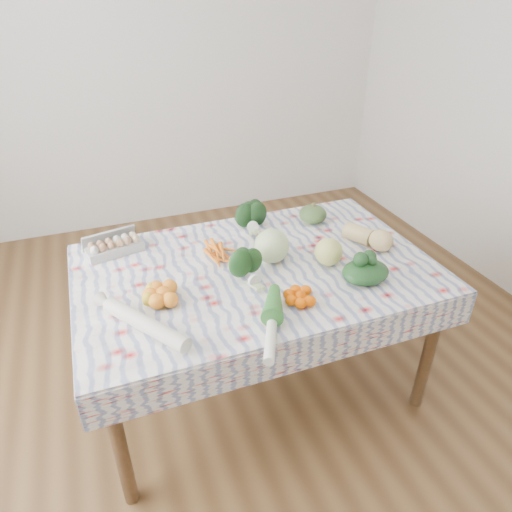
# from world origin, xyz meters

# --- Properties ---
(ground) EXTENTS (4.50, 4.50, 0.00)m
(ground) POSITION_xyz_m (0.00, 0.00, 0.00)
(ground) COLOR brown
(ground) RESTS_ON ground
(wall_back) EXTENTS (4.00, 0.04, 2.80)m
(wall_back) POSITION_xyz_m (0.00, 2.25, 1.40)
(wall_back) COLOR silver
(wall_back) RESTS_ON ground
(dining_table) EXTENTS (1.60, 1.00, 0.75)m
(dining_table) POSITION_xyz_m (0.00, 0.00, 0.68)
(dining_table) COLOR brown
(dining_table) RESTS_ON ground
(tablecloth) EXTENTS (1.66, 1.06, 0.01)m
(tablecloth) POSITION_xyz_m (0.00, 0.00, 0.76)
(tablecloth) COLOR white
(tablecloth) RESTS_ON dining_table
(egg_carton) EXTENTS (0.28, 0.16, 0.07)m
(egg_carton) POSITION_xyz_m (-0.61, 0.36, 0.80)
(egg_carton) COLOR #A6A6A1
(egg_carton) RESTS_ON tablecloth
(carrot_bunch) EXTENTS (0.24, 0.23, 0.04)m
(carrot_bunch) POSITION_xyz_m (-0.15, 0.14, 0.78)
(carrot_bunch) COLOR orange
(carrot_bunch) RESTS_ON tablecloth
(kale_bunch) EXTENTS (0.18, 0.17, 0.14)m
(kale_bunch) POSITION_xyz_m (0.11, 0.37, 0.83)
(kale_bunch) COLOR #153414
(kale_bunch) RESTS_ON tablecloth
(kabocha_squash) EXTENTS (0.17, 0.17, 0.10)m
(kabocha_squash) POSITION_xyz_m (0.46, 0.32, 0.81)
(kabocha_squash) COLOR #3E5B2B
(kabocha_squash) RESTS_ON tablecloth
(cabbage) EXTENTS (0.22, 0.22, 0.17)m
(cabbage) POSITION_xyz_m (0.09, 0.02, 0.85)
(cabbage) COLOR #BAD48E
(cabbage) RESTS_ON tablecloth
(butternut_squash) EXTENTS (0.22, 0.28, 0.12)m
(butternut_squash) POSITION_xyz_m (0.61, -0.01, 0.82)
(butternut_squash) COLOR tan
(butternut_squash) RESTS_ON tablecloth
(orange_cluster) EXTENTS (0.25, 0.25, 0.07)m
(orange_cluster) POSITION_xyz_m (-0.46, -0.11, 0.80)
(orange_cluster) COLOR orange
(orange_cluster) RESTS_ON tablecloth
(broccoli) EXTENTS (0.17, 0.17, 0.11)m
(broccoli) POSITION_xyz_m (-0.07, -0.11, 0.81)
(broccoli) COLOR #1B461A
(broccoli) RESTS_ON tablecloth
(mandarin_cluster) EXTENTS (0.20, 0.20, 0.05)m
(mandarin_cluster) POSITION_xyz_m (0.08, -0.32, 0.79)
(mandarin_cluster) COLOR #FF5F00
(mandarin_cluster) RESTS_ON tablecloth
(grapefruit) EXTENTS (0.14, 0.14, 0.13)m
(grapefruit) POSITION_xyz_m (0.33, -0.10, 0.83)
(grapefruit) COLOR #D2D166
(grapefruit) RESTS_ON tablecloth
(spinach_bag) EXTENTS (0.24, 0.20, 0.10)m
(spinach_bag) POSITION_xyz_m (0.41, -0.29, 0.81)
(spinach_bag) COLOR #133215
(spinach_bag) RESTS_ON tablecloth
(daikon) EXTENTS (0.30, 0.41, 0.06)m
(daikon) POSITION_xyz_m (-0.56, -0.28, 0.79)
(daikon) COLOR beige
(daikon) RESTS_ON tablecloth
(leek) EXTENTS (0.21, 0.38, 0.04)m
(leek) POSITION_xyz_m (-0.10, -0.45, 0.78)
(leek) COLOR white
(leek) RESTS_ON tablecloth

